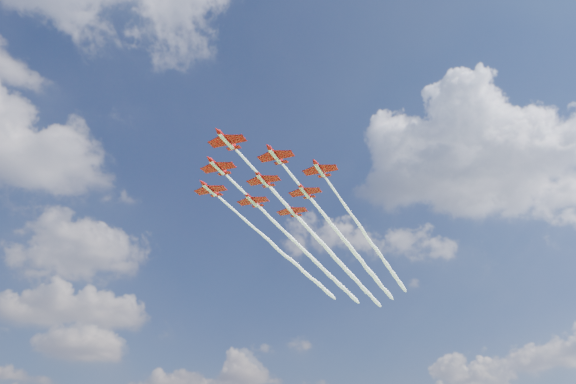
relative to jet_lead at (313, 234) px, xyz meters
name	(u,v)px	position (x,y,z in m)	size (l,w,h in m)	color
jet_lead	(313,234)	(0.00, 0.00, 0.00)	(97.60, 79.75, 2.44)	#A50909
jet_row2_port	(346,242)	(12.56, 0.53, 0.00)	(97.60, 79.75, 2.44)	#A50909
jet_row2_starb	(302,248)	(3.09, 12.19, 0.00)	(97.60, 79.75, 2.44)	#A50909
jet_row3_port	(376,249)	(25.12, 1.07, 0.00)	(97.60, 79.75, 2.44)	#A50909
jet_row3_centre	(333,255)	(15.65, 12.72, 0.00)	(97.60, 79.75, 2.44)	#A50909
jet_row3_starb	(291,260)	(6.17, 24.38, 0.00)	(97.60, 79.75, 2.44)	#A50909
jet_row4_port	(362,262)	(28.21, 13.26, 0.00)	(97.60, 79.75, 2.44)	#A50909
jet_row4_starb	(321,267)	(18.73, 24.91, 0.00)	(97.60, 79.75, 2.44)	#A50909
jet_tail	(349,273)	(31.30, 25.45, 0.00)	(97.60, 79.75, 2.44)	#A50909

